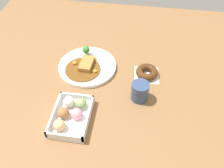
% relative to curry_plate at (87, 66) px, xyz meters
% --- Properties ---
extents(ground_plane, '(1.60, 1.60, 0.00)m').
position_rel_curry_plate_xyz_m(ground_plane, '(0.15, 0.12, -0.01)').
color(ground_plane, brown).
extents(curry_plate, '(0.29, 0.29, 0.07)m').
position_rel_curry_plate_xyz_m(curry_plate, '(0.00, 0.00, 0.00)').
color(curry_plate, white).
rests_on(curry_plate, ground_plane).
extents(donut_box, '(0.21, 0.15, 0.06)m').
position_rel_curry_plate_xyz_m(donut_box, '(0.31, 0.00, 0.01)').
color(donut_box, white).
rests_on(donut_box, ground_plane).
extents(chocolate_ring_donut, '(0.13, 0.13, 0.04)m').
position_rel_curry_plate_xyz_m(chocolate_ring_donut, '(0.01, 0.30, 0.00)').
color(chocolate_ring_donut, white).
rests_on(chocolate_ring_donut, ground_plane).
extents(coffee_mug, '(0.08, 0.08, 0.09)m').
position_rel_curry_plate_xyz_m(coffee_mug, '(0.16, 0.27, 0.03)').
color(coffee_mug, '#33476B').
rests_on(coffee_mug, ground_plane).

